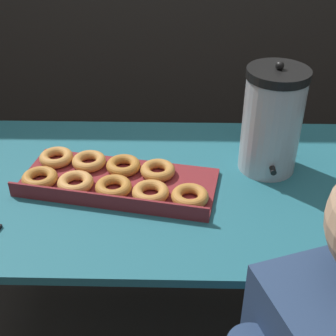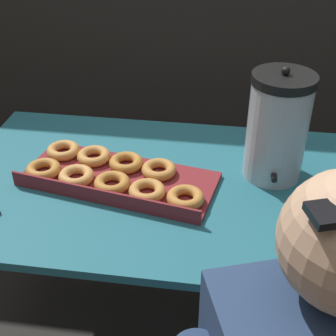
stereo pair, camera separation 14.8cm
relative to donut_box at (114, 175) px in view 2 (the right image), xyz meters
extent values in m
plane|color=#2D2B28|center=(0.24, 0.01, -0.72)|extent=(12.00, 12.00, 0.00)
cube|color=#236675|center=(0.24, 0.01, -0.04)|extent=(1.54, 0.82, 0.03)
cylinder|color=#ADADB2|center=(-0.48, 0.38, -0.39)|extent=(0.03, 0.03, 0.67)
cube|color=maroon|center=(0.02, 0.00, -0.01)|extent=(0.66, 0.37, 0.02)
cube|color=maroon|center=(-0.01, -0.12, 0.01)|extent=(0.61, 0.12, 0.04)
torus|color=#BE7B34|center=(-0.23, -0.01, 0.01)|extent=(0.15, 0.15, 0.03)
torus|color=#D5924B|center=(-0.11, -0.03, 0.01)|extent=(0.16, 0.16, 0.03)
torus|color=#BC7A32|center=(0.01, -0.05, 0.01)|extent=(0.16, 0.16, 0.03)
torus|color=#C98740|center=(0.12, -0.08, 0.01)|extent=(0.16, 0.16, 0.03)
torus|color=#C07E37|center=(0.24, -0.10, 0.01)|extent=(0.13, 0.13, 0.03)
torus|color=#CE8C45|center=(-0.21, 0.11, 0.01)|extent=(0.16, 0.16, 0.03)
torus|color=#CD8B44|center=(-0.09, 0.09, 0.01)|extent=(0.16, 0.16, 0.03)
torus|color=#BA7831|center=(0.03, 0.06, 0.01)|extent=(0.14, 0.14, 0.03)
torus|color=#C5833C|center=(0.14, 0.04, 0.01)|extent=(0.16, 0.16, 0.03)
cylinder|color=#B7B7BC|center=(0.51, 0.12, 0.14)|extent=(0.19, 0.19, 0.32)
cylinder|color=black|center=(0.51, 0.12, 0.31)|extent=(0.19, 0.19, 0.03)
sphere|color=black|center=(0.51, 0.12, 0.34)|extent=(0.03, 0.03, 0.03)
cylinder|color=black|center=(0.51, 0.02, 0.04)|extent=(0.02, 0.05, 0.02)
camera|label=1|loc=(0.20, -1.21, 0.86)|focal=50.00mm
camera|label=2|loc=(0.35, -1.20, 0.86)|focal=50.00mm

